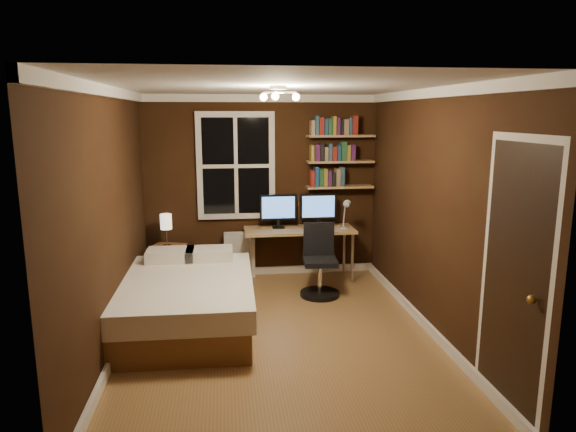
{
  "coord_description": "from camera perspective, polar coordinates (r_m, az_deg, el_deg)",
  "views": [
    {
      "loc": [
        -0.52,
        -4.94,
        2.25
      ],
      "look_at": [
        0.16,
        0.45,
        1.16
      ],
      "focal_mm": 32.0,
      "sensor_mm": 36.0,
      "label": 1
    }
  ],
  "objects": [
    {
      "name": "desk_lamp",
      "position": [
        6.92,
        6.43,
        0.25
      ],
      "size": [
        0.14,
        0.32,
        0.44
      ],
      "primitive_type": null,
      "color": "silver",
      "rests_on": "desk"
    },
    {
      "name": "floor",
      "position": [
        5.45,
        -1.11,
        -13.05
      ],
      "size": [
        4.2,
        4.2,
        0.0
      ],
      "primitive_type": "plane",
      "color": "brown",
      "rests_on": "ground"
    },
    {
      "name": "nightstand",
      "position": [
        7.05,
        -13.18,
        -5.36
      ],
      "size": [
        0.52,
        0.52,
        0.52
      ],
      "primitive_type": "cube",
      "rotation": [
        0.0,
        0.0,
        -0.29
      ],
      "color": "brown",
      "rests_on": "ground"
    },
    {
      "name": "window",
      "position": [
        7.04,
        -5.81,
        5.56
      ],
      "size": [
        1.06,
        0.06,
        1.46
      ],
      "primitive_type": "cube",
      "color": "white",
      "rests_on": "wall_back"
    },
    {
      "name": "office_chair",
      "position": [
        6.47,
        3.54,
        -5.92
      ],
      "size": [
        0.5,
        0.5,
        0.9
      ],
      "rotation": [
        0.0,
        0.0,
        -0.07
      ],
      "color": "black",
      "rests_on": "ground"
    },
    {
      "name": "wall_back",
      "position": [
        7.13,
        -2.95,
        3.24
      ],
      "size": [
        3.2,
        0.04,
        2.5
      ],
      "primitive_type": "cube",
      "color": "black",
      "rests_on": "ground"
    },
    {
      "name": "ceiling_fixture",
      "position": [
        4.87,
        -1.09,
        13.1
      ],
      "size": [
        0.44,
        0.44,
        0.18
      ],
      "primitive_type": null,
      "color": "beige",
      "rests_on": "ceiling"
    },
    {
      "name": "monitor_left",
      "position": [
        6.98,
        -1.09,
        0.51
      ],
      "size": [
        0.5,
        0.12,
        0.46
      ],
      "primitive_type": null,
      "color": "black",
      "rests_on": "desk"
    },
    {
      "name": "bedside_lamp",
      "position": [
        6.93,
        -13.36,
        -1.56
      ],
      "size": [
        0.15,
        0.15,
        0.44
      ],
      "primitive_type": null,
      "color": "#F1E2C9",
      "rests_on": "nightstand"
    },
    {
      "name": "bookshelf_middle",
      "position": [
        7.13,
        5.83,
        6.03
      ],
      "size": [
        0.92,
        0.22,
        0.03
      ],
      "primitive_type": "cube",
      "color": "tan",
      "rests_on": "wall_back"
    },
    {
      "name": "bookshelf_upper",
      "position": [
        7.11,
        5.89,
        8.84
      ],
      "size": [
        0.92,
        0.22,
        0.03
      ],
      "primitive_type": "cube",
      "color": "tan",
      "rests_on": "wall_back"
    },
    {
      "name": "books_row_upper",
      "position": [
        7.1,
        5.91,
        9.89
      ],
      "size": [
        0.66,
        0.16,
        0.23
      ],
      "primitive_type": null,
      "color": "#265A32",
      "rests_on": "bookshelf_upper"
    },
    {
      "name": "monitor_right",
      "position": [
        7.05,
        3.38,
        0.62
      ],
      "size": [
        0.5,
        0.12,
        0.46
      ],
      "primitive_type": null,
      "color": "black",
      "rests_on": "desk"
    },
    {
      "name": "door",
      "position": [
        4.17,
        23.73,
        -6.7
      ],
      "size": [
        0.03,
        0.82,
        2.05
      ],
      "primitive_type": null,
      "color": "black",
      "rests_on": "ground"
    },
    {
      "name": "ceiling",
      "position": [
        4.97,
        -1.22,
        14.21
      ],
      "size": [
        3.2,
        4.2,
        0.02
      ],
      "primitive_type": "cube",
      "color": "white",
      "rests_on": "wall_back"
    },
    {
      "name": "books_row_lower",
      "position": [
        7.15,
        5.8,
        4.28
      ],
      "size": [
        0.48,
        0.16,
        0.23
      ],
      "primitive_type": null,
      "color": "maroon",
      "rests_on": "bookshelf_lower"
    },
    {
      "name": "door_knob",
      "position": [
        3.92,
        25.44,
        -8.37
      ],
      "size": [
        0.06,
        0.06,
        0.06
      ],
      "primitive_type": "sphere",
      "color": "#BB9642",
      "rests_on": "door"
    },
    {
      "name": "wall_left",
      "position": [
        5.15,
        -19.15,
        -0.49
      ],
      "size": [
        0.04,
        4.2,
        2.5
      ],
      "primitive_type": "cube",
      "color": "black",
      "rests_on": "ground"
    },
    {
      "name": "bookshelf_lower",
      "position": [
        7.17,
        5.77,
        3.25
      ],
      "size": [
        0.92,
        0.22,
        0.03
      ],
      "primitive_type": "cube",
      "color": "tan",
      "rests_on": "wall_back"
    },
    {
      "name": "wall_right",
      "position": [
        5.47,
        15.76,
        0.36
      ],
      "size": [
        0.04,
        4.2,
        2.5
      ],
      "primitive_type": "cube",
      "color": "black",
      "rests_on": "ground"
    },
    {
      "name": "books_row_middle",
      "position": [
        7.12,
        5.85,
        7.07
      ],
      "size": [
        0.6,
        0.16,
        0.23
      ],
      "primitive_type": null,
      "color": "navy",
      "rests_on": "bookshelf_middle"
    },
    {
      "name": "bed",
      "position": [
        5.66,
        -11.27,
        -9.2
      ],
      "size": [
        1.44,
        1.98,
        0.67
      ],
      "rotation": [
        0.0,
        0.0,
        -0.02
      ],
      "color": "brown",
      "rests_on": "ground"
    },
    {
      "name": "desk",
      "position": [
        7.0,
        1.28,
        -1.91
      ],
      "size": [
        1.5,
        0.56,
        0.71
      ],
      "color": "tan",
      "rests_on": "ground"
    },
    {
      "name": "radiator",
      "position": [
        7.19,
        -5.4,
        -4.32
      ],
      "size": [
        0.42,
        0.15,
        0.64
      ],
      "primitive_type": "cube",
      "color": "beige",
      "rests_on": "ground"
    }
  ]
}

